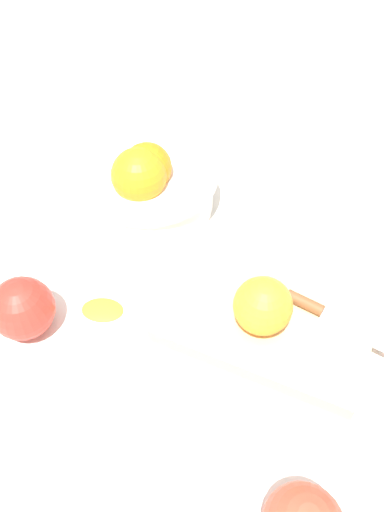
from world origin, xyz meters
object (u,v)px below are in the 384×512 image
cutting_board (266,325)px  orange_on_board (264,304)px  bowl (148,183)px  apple_front_left (22,308)px  knife (331,317)px

cutting_board → orange_on_board: bearing=-146.0°
bowl → apple_front_left: (-0.02, -0.24, -0.01)m
cutting_board → knife: 0.08m
knife → apple_front_left: 0.35m
orange_on_board → apple_front_left: size_ratio=0.90×
cutting_board → orange_on_board: 0.04m
bowl → cutting_board: size_ratio=0.80×
cutting_board → apple_front_left: 0.28m
bowl → orange_on_board: 0.25m
orange_on_board → knife: orange_on_board is taller
orange_on_board → knife: (0.07, 0.04, -0.03)m
bowl → knife: bowl is taller
bowl → orange_on_board: (0.22, -0.12, 0.01)m
orange_on_board → apple_front_left: bearing=-152.7°
apple_front_left → cutting_board: bearing=27.4°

